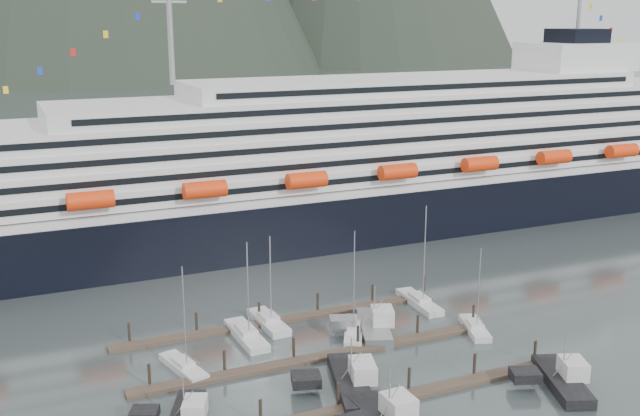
{
  "coord_description": "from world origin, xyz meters",
  "views": [
    {
      "loc": [
        -39.95,
        -76.07,
        41.76
      ],
      "look_at": [
        3.55,
        22.0,
        14.32
      ],
      "focal_mm": 42.0,
      "sensor_mm": 36.0,
      "label": 1
    }
  ],
  "objects_px": {
    "sailboat_f": "(269,323)",
    "sailboat_h": "(475,328)",
    "sailboat_d": "(354,331)",
    "trawler_d": "(561,379)",
    "sailboat_b": "(184,367)",
    "sailboat_g": "(419,302)",
    "trawler_c": "(349,382)",
    "trawler_e": "(373,326)",
    "sailboat_e": "(246,336)",
    "cruise_ship": "(374,169)"
  },
  "relations": [
    {
      "from": "sailboat_d",
      "to": "trawler_e",
      "type": "distance_m",
      "value": 2.77
    },
    {
      "from": "sailboat_h",
      "to": "sailboat_b",
      "type": "bearing_deg",
      "value": 102.44
    },
    {
      "from": "trawler_d",
      "to": "trawler_c",
      "type": "bearing_deg",
      "value": 88.26
    },
    {
      "from": "sailboat_d",
      "to": "sailboat_g",
      "type": "xyz_separation_m",
      "value": [
        13.68,
        5.46,
        0.02
      ]
    },
    {
      "from": "sailboat_f",
      "to": "sailboat_g",
      "type": "height_order",
      "value": "sailboat_g"
    },
    {
      "from": "sailboat_g",
      "to": "trawler_c",
      "type": "bearing_deg",
      "value": 135.0
    },
    {
      "from": "cruise_ship",
      "to": "trawler_d",
      "type": "bearing_deg",
      "value": -99.86
    },
    {
      "from": "cruise_ship",
      "to": "sailboat_d",
      "type": "bearing_deg",
      "value": -120.55
    },
    {
      "from": "sailboat_d",
      "to": "sailboat_f",
      "type": "relative_size",
      "value": 1.11
    },
    {
      "from": "sailboat_d",
      "to": "sailboat_b",
      "type": "bearing_deg",
      "value": 120.92
    },
    {
      "from": "sailboat_e",
      "to": "sailboat_g",
      "type": "distance_m",
      "value": 27.5
    },
    {
      "from": "trawler_e",
      "to": "sailboat_b",
      "type": "bearing_deg",
      "value": 112.02
    },
    {
      "from": "cruise_ship",
      "to": "sailboat_e",
      "type": "bearing_deg",
      "value": -134.36
    },
    {
      "from": "sailboat_b",
      "to": "trawler_d",
      "type": "distance_m",
      "value": 44.89
    },
    {
      "from": "trawler_d",
      "to": "trawler_e",
      "type": "distance_m",
      "value": 25.92
    },
    {
      "from": "sailboat_g",
      "to": "trawler_c",
      "type": "relative_size",
      "value": 1.13
    },
    {
      "from": "sailboat_e",
      "to": "sailboat_f",
      "type": "distance_m",
      "value": 5.2
    },
    {
      "from": "trawler_c",
      "to": "trawler_d",
      "type": "bearing_deg",
      "value": -96.22
    },
    {
      "from": "sailboat_f",
      "to": "trawler_d",
      "type": "relative_size",
      "value": 1.13
    },
    {
      "from": "sailboat_b",
      "to": "sailboat_d",
      "type": "height_order",
      "value": "sailboat_d"
    },
    {
      "from": "sailboat_f",
      "to": "sailboat_h",
      "type": "xyz_separation_m",
      "value": [
        25.16,
        -13.32,
        -0.03
      ]
    },
    {
      "from": "cruise_ship",
      "to": "sailboat_h",
      "type": "relative_size",
      "value": 16.8
    },
    {
      "from": "sailboat_d",
      "to": "sailboat_f",
      "type": "distance_m",
      "value": 12.1
    },
    {
      "from": "sailboat_g",
      "to": "trawler_e",
      "type": "relative_size",
      "value": 1.35
    },
    {
      "from": "sailboat_h",
      "to": "trawler_c",
      "type": "relative_size",
      "value": 0.88
    },
    {
      "from": "sailboat_b",
      "to": "sailboat_h",
      "type": "xyz_separation_m",
      "value": [
        39.36,
        -4.6,
        -0.01
      ]
    },
    {
      "from": "sailboat_b",
      "to": "sailboat_f",
      "type": "xyz_separation_m",
      "value": [
        14.2,
        8.72,
        0.02
      ]
    },
    {
      "from": "trawler_c",
      "to": "trawler_d",
      "type": "distance_m",
      "value": 24.68
    },
    {
      "from": "sailboat_e",
      "to": "sailboat_g",
      "type": "xyz_separation_m",
      "value": [
        27.48,
        1.01,
        0.0
      ]
    },
    {
      "from": "trawler_c",
      "to": "trawler_e",
      "type": "relative_size",
      "value": 1.19
    },
    {
      "from": "sailboat_d",
      "to": "trawler_d",
      "type": "relative_size",
      "value": 1.26
    },
    {
      "from": "sailboat_e",
      "to": "trawler_d",
      "type": "xyz_separation_m",
      "value": [
        29.28,
        -27.53,
        0.46
      ]
    },
    {
      "from": "sailboat_d",
      "to": "sailboat_h",
      "type": "relative_size",
      "value": 1.22
    },
    {
      "from": "sailboat_g",
      "to": "trawler_e",
      "type": "height_order",
      "value": "sailboat_g"
    },
    {
      "from": "cruise_ship",
      "to": "sailboat_h",
      "type": "height_order",
      "value": "cruise_ship"
    },
    {
      "from": "sailboat_d",
      "to": "sailboat_f",
      "type": "height_order",
      "value": "sailboat_d"
    },
    {
      "from": "sailboat_d",
      "to": "trawler_c",
      "type": "bearing_deg",
      "value": 179.61
    },
    {
      "from": "sailboat_g",
      "to": "sailboat_e",
      "type": "bearing_deg",
      "value": 94.78
    },
    {
      "from": "cruise_ship",
      "to": "sailboat_f",
      "type": "bearing_deg",
      "value": -133.36
    },
    {
      "from": "sailboat_d",
      "to": "sailboat_h",
      "type": "height_order",
      "value": "sailboat_d"
    },
    {
      "from": "sailboat_d",
      "to": "trawler_c",
      "type": "xyz_separation_m",
      "value": [
        -7.33,
        -13.67,
        0.47
      ]
    },
    {
      "from": "sailboat_f",
      "to": "sailboat_h",
      "type": "height_order",
      "value": "sailboat_f"
    },
    {
      "from": "cruise_ship",
      "to": "trawler_c",
      "type": "relative_size",
      "value": 14.85
    },
    {
      "from": "trawler_c",
      "to": "sailboat_h",
      "type": "bearing_deg",
      "value": -55.05
    },
    {
      "from": "sailboat_e",
      "to": "sailboat_h",
      "type": "distance_m",
      "value": 31.17
    },
    {
      "from": "sailboat_d",
      "to": "sailboat_g",
      "type": "relative_size",
      "value": 0.95
    },
    {
      "from": "sailboat_d",
      "to": "trawler_d",
      "type": "xyz_separation_m",
      "value": [
        15.48,
        -23.08,
        0.47
      ]
    },
    {
      "from": "sailboat_d",
      "to": "trawler_e",
      "type": "bearing_deg",
      "value": -73.72
    },
    {
      "from": "cruise_ship",
      "to": "sailboat_b",
      "type": "distance_m",
      "value": 71.34
    },
    {
      "from": "cruise_ship",
      "to": "sailboat_b",
      "type": "bearing_deg",
      "value": -136.89
    }
  ]
}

